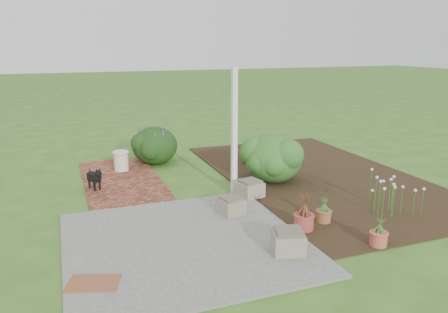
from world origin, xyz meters
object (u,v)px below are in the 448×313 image
object	(u,v)px
stone_trough_near	(288,242)
evergreen_shrub	(273,157)
black_dog	(95,177)
cream_ceramic_urn	(121,161)

from	to	relation	value
stone_trough_near	evergreen_shrub	distance (m)	3.41
black_dog	evergreen_shrub	bearing A→B (deg)	-32.47
black_dog	cream_ceramic_urn	xyz separation A→B (m)	(0.69, 1.21, -0.04)
black_dog	evergreen_shrub	distance (m)	3.75
black_dog	evergreen_shrub	xyz separation A→B (m)	(3.68, -0.71, 0.26)
stone_trough_near	black_dog	xyz separation A→B (m)	(-2.34, 3.82, 0.12)
cream_ceramic_urn	black_dog	bearing A→B (deg)	-119.75
black_dog	cream_ceramic_urn	size ratio (longest dim) A/B	1.10
black_dog	cream_ceramic_urn	distance (m)	1.39
stone_trough_near	cream_ceramic_urn	distance (m)	5.29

